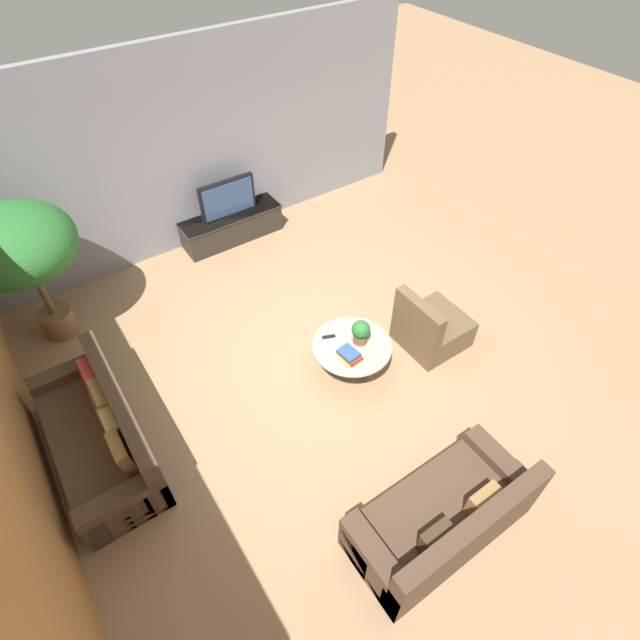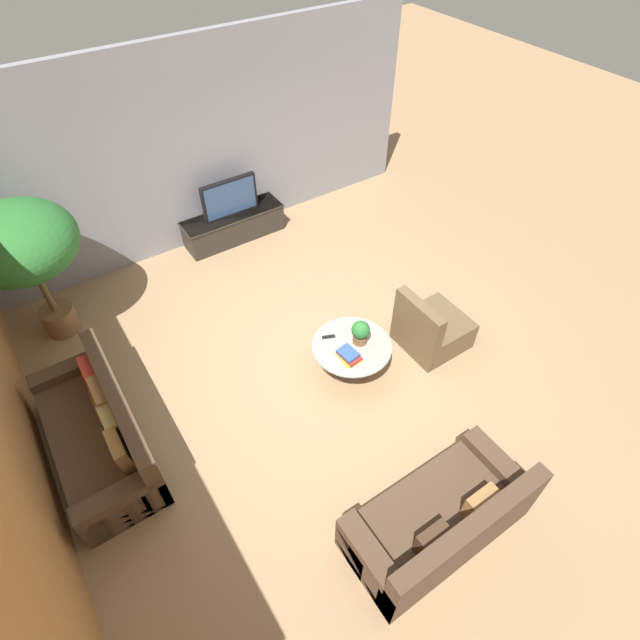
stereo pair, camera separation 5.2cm
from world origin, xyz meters
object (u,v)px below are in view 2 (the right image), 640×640
Objects in this scene: couch_near_entry at (440,520)px; television at (230,198)px; potted_plant_tabletop at (360,332)px; couch_by_wall at (101,433)px; armchair_wicker at (431,329)px; media_console at (234,225)px; coffee_table at (351,352)px; potted_palm_tall at (21,246)px.

television is at bearing -95.74° from couch_near_entry.
television is at bearing 91.57° from potted_plant_tabletop.
armchair_wicker reaches higher than couch_by_wall.
couch_by_wall reaches higher than potted_plant_tabletop.
media_console is 0.51m from television.
media_console is 5.43m from couch_near_entry.
couch_by_wall is at bearing 169.05° from coffee_table.
couch_by_wall reaches higher than coffee_table.
potted_plant_tabletop is (0.12, -0.00, 0.30)m from coffee_table.
armchair_wicker is at bearing 78.70° from couch_by_wall.
potted_plant_tabletop is (0.63, 2.14, 0.31)m from couch_near_entry.
television is 0.51× the size of couch_near_entry.
potted_plant_tabletop reaches higher than media_console.
couch_by_wall is (-2.93, -2.70, -0.45)m from television.
media_console is at bearing 132.69° from couch_by_wall.
potted_palm_tall is at bearing 137.73° from potted_plant_tabletop.
coffee_table is 0.51× the size of potted_palm_tall.
potted_palm_tall is 5.94× the size of potted_plant_tabletop.
media_console is 0.86× the size of potted_palm_tall.
potted_palm_tall is at bearing 178.50° from couch_by_wall.
couch_near_entry is at bearing -106.51° from potted_plant_tabletop.
couch_near_entry reaches higher than media_console.
coffee_table is at bearing -43.39° from potted_palm_tall.
potted_plant_tabletop reaches higher than coffee_table.
couch_near_entry is (-0.52, -2.14, -0.01)m from coffee_table.
couch_near_entry is at bearing -95.74° from television.
television is 3.30m from coffee_table.
couch_by_wall is at bearing -91.50° from potted_palm_tall.
couch_near_entry is (2.39, -2.70, -0.01)m from couch_by_wall.
couch_by_wall is 1.05× the size of potted_palm_tall.
potted_plant_tabletop is at bearing -88.43° from media_console.
television is at bearing 132.67° from couch_by_wall.
potted_plant_tabletop is (0.09, -3.27, 0.35)m from media_console.
television reaches higher than potted_plant_tabletop.
potted_palm_tall is (-2.88, -0.57, 1.17)m from media_console.
couch_by_wall is at bearing -137.31° from media_console.
couch_near_entry is 2.25m from potted_plant_tabletop.
coffee_table is at bearing -90.49° from television.
potted_plant_tabletop is at bearing -42.27° from potted_palm_tall.
couch_by_wall and couch_near_entry have the same top height.
television is 5.45m from couch_near_entry.
coffee_table is 0.49× the size of couch_by_wall.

